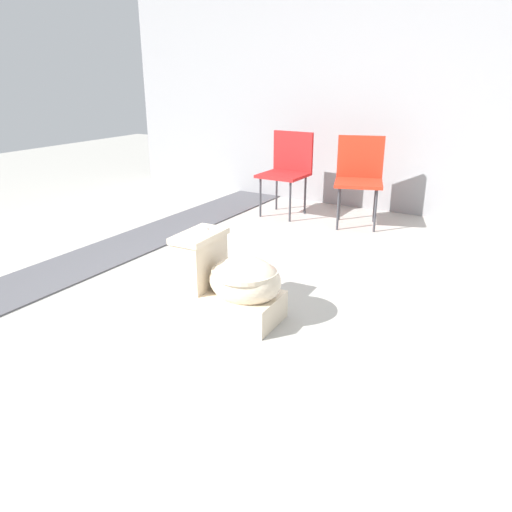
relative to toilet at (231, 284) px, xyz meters
The scene contains 6 objects.
ground_plane 0.34m from the toilet, 159.55° to the right, with size 14.00×14.00×0.00m, color #A8A59E.
gravel_strip 1.56m from the toilet, 164.57° to the left, with size 0.56×8.00×0.01m, color #4C4C51.
building_wall 3.20m from the toilet, 84.99° to the left, with size 7.00×0.20×2.60m, color gray.
toilet is the anchor object (origin of this frame).
folding_chair_left 2.46m from the toilet, 109.23° to the left, with size 0.44×0.44×0.83m.
folding_chair_middle 2.34m from the toilet, 91.21° to the left, with size 0.56×0.56×0.83m.
Camera 1 is at (1.75, -2.18, 1.40)m, focal length 35.00 mm.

